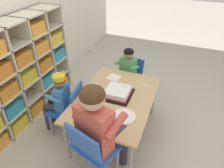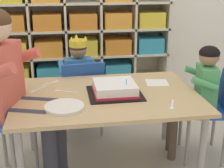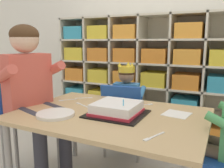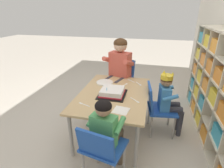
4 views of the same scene
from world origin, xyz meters
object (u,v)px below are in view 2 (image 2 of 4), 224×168
object	(u,v)px
fork_at_table_front_edge	(172,105)
activity_table	(107,101)
fork_near_child_seat	(64,91)
fork_scattered_mid_table	(51,83)
child_with_crown	(78,73)
guest_at_table_side	(199,88)
fork_near_cake_tray	(120,79)
fork_beside_plate_stack	(37,90)
adult_helper_seated	(11,81)
classroom_chair_blue	(81,93)
birthday_cake_on_tray	(115,89)
paper_plate_stack	(64,107)
classroom_chair_guest_side	(211,106)

from	to	relation	value
fork_at_table_front_edge	activity_table	bearing A→B (deg)	76.31
fork_near_child_seat	fork_scattered_mid_table	xyz separation A→B (m)	(-0.08, 0.18, 0.00)
child_with_crown	fork_at_table_front_edge	bearing A→B (deg)	111.48
guest_at_table_side	fork_scattered_mid_table	size ratio (longest dim) A/B	6.97
child_with_crown	fork_near_cake_tray	size ratio (longest dim) A/B	7.11
guest_at_table_side	fork_at_table_front_edge	size ratio (longest dim) A/B	5.77
fork_beside_plate_stack	adult_helper_seated	bearing A→B (deg)	-170.50
activity_table	fork_beside_plate_stack	distance (m)	0.46
classroom_chair_blue	birthday_cake_on_tray	distance (m)	0.59
paper_plate_stack	adult_helper_seated	bearing A→B (deg)	157.94
birthday_cake_on_tray	fork_at_table_front_edge	world-z (taller)	birthday_cake_on_tray
fork_near_cake_tray	birthday_cake_on_tray	bearing A→B (deg)	27.65
child_with_crown	adult_helper_seated	world-z (taller)	adult_helper_seated
guest_at_table_side	fork_near_cake_tray	xyz separation A→B (m)	(-0.51, 0.19, 0.03)
fork_near_child_seat	fork_scattered_mid_table	world-z (taller)	same
activity_table	fork_near_child_seat	world-z (taller)	fork_near_child_seat
fork_beside_plate_stack	fork_scattered_mid_table	size ratio (longest dim) A/B	0.96
fork_near_child_seat	fork_near_cake_tray	distance (m)	0.43
guest_at_table_side	fork_near_child_seat	size ratio (longest dim) A/B	5.96
birthday_cake_on_tray	fork_near_cake_tray	xyz separation A→B (m)	(0.08, 0.27, -0.03)
activity_table	fork_at_table_front_edge	distance (m)	0.42
child_with_crown	fork_near_cake_tray	xyz separation A→B (m)	(0.27, -0.36, 0.05)
fork_beside_plate_stack	paper_plate_stack	bearing A→B (deg)	-112.79
classroom_chair_blue	fork_near_child_seat	world-z (taller)	classroom_chair_blue
paper_plate_stack	fork_at_table_front_edge	bearing A→B (deg)	-5.46
activity_table	classroom_chair_guest_side	world-z (taller)	classroom_chair_guest_side
fork_near_child_seat	fork_beside_plate_stack	size ratio (longest dim) A/B	1.21
guest_at_table_side	adult_helper_seated	bearing A→B (deg)	-71.37
birthday_cake_on_tray	fork_near_child_seat	size ratio (longest dim) A/B	2.43
classroom_chair_guest_side	paper_plate_stack	xyz separation A→B (m)	(-1.00, -0.25, 0.17)
classroom_chair_guest_side	fork_at_table_front_edge	distance (m)	0.53
child_with_crown	fork_beside_plate_stack	distance (m)	0.57
adult_helper_seated	fork_near_child_seat	bearing A→B (deg)	-45.55
activity_table	child_with_crown	world-z (taller)	child_with_crown
fork_at_table_front_edge	fork_near_cake_tray	bearing A→B (deg)	43.98
adult_helper_seated	fork_scattered_mid_table	size ratio (longest dim) A/B	9.36
adult_helper_seated	classroom_chair_guest_side	size ratio (longest dim) A/B	1.76
child_with_crown	classroom_chair_guest_side	size ratio (longest dim) A/B	1.31
adult_helper_seated	fork_near_cake_tray	bearing A→B (deg)	-46.35
paper_plate_stack	fork_near_child_seat	bearing A→B (deg)	88.96
adult_helper_seated	fork_at_table_front_edge	world-z (taller)	adult_helper_seated
activity_table	fork_beside_plate_stack	bearing A→B (deg)	161.58
adult_helper_seated	paper_plate_stack	xyz separation A→B (m)	(0.29, -0.12, -0.13)
child_with_crown	adult_helper_seated	distance (m)	0.83
classroom_chair_guest_side	guest_at_table_side	bearing A→B (deg)	-90.00
adult_helper_seated	fork_near_cake_tray	distance (m)	0.78
birthday_cake_on_tray	fork_near_cake_tray	distance (m)	0.29
guest_at_table_side	fork_at_table_front_edge	distance (m)	0.44
fork_at_table_front_edge	adult_helper_seated	bearing A→B (deg)	100.45
fork_near_child_seat	fork_scattered_mid_table	size ratio (longest dim) A/B	1.17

